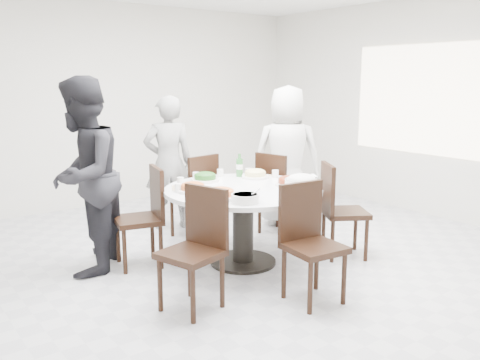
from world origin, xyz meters
TOP-DOWN VIEW (x-y plane):
  - floor at (0.00, 0.00)m, footprint 6.00×6.00m
  - wall_back at (0.00, 3.00)m, footprint 6.00×0.01m
  - wall_right at (3.00, 0.00)m, footprint 0.01×6.00m
  - window at (2.98, 0.00)m, footprint 0.04×2.20m
  - dining_table at (-0.04, -0.08)m, footprint 1.50×1.50m
  - chair_ne at (0.90, 0.45)m, footprint 0.50×0.50m
  - chair_n at (0.02, 0.94)m, footprint 0.48×0.48m
  - chair_nw at (-0.88, 0.47)m, footprint 0.51×0.51m
  - chair_sw at (-0.97, -0.65)m, footprint 0.52×0.52m
  - chair_s at (-0.11, -1.11)m, footprint 0.46×0.46m
  - chair_se at (0.90, -0.53)m, footprint 0.58×0.58m
  - diner_right at (1.22, 0.71)m, footprint 0.99×0.92m
  - diner_middle at (-0.02, 1.42)m, footprint 0.67×0.55m
  - diner_left at (-1.32, 0.63)m, footprint 1.08×1.11m
  - dish_greens at (-0.16, 0.40)m, footprint 0.28×0.28m
  - dish_pale at (0.35, 0.24)m, footprint 0.28×0.28m
  - dish_orange at (-0.52, 0.06)m, footprint 0.28×0.28m
  - dish_redbrown at (0.38, -0.27)m, footprint 0.29×0.29m
  - dish_tofu at (-0.45, -0.30)m, footprint 0.29×0.29m
  - rice_bowl at (0.25, -0.57)m, footprint 0.31×0.31m
  - soup_bowl at (-0.37, -0.55)m, footprint 0.24×0.24m
  - beverage_bottle at (0.27, 0.40)m, footprint 0.07×0.07m
  - tea_cups at (-0.01, 0.52)m, footprint 0.07×0.07m
  - chopsticks at (-0.08, 0.58)m, footprint 0.24×0.04m

SIDE VIEW (x-z plane):
  - floor at x=0.00m, z-range -0.01..0.01m
  - dining_table at x=-0.04m, z-range 0.00..0.75m
  - chair_ne at x=0.90m, z-range 0.00..0.95m
  - chair_n at x=0.02m, z-range 0.00..0.95m
  - chair_nw at x=-0.88m, z-range 0.00..0.95m
  - chair_sw at x=-0.97m, z-range 0.00..0.95m
  - chair_s at x=-0.11m, z-range 0.00..0.95m
  - chair_se at x=0.90m, z-range 0.00..0.95m
  - chopsticks at x=-0.08m, z-range 0.75..0.76m
  - dish_redbrown at x=0.38m, z-range 0.75..0.82m
  - dish_greens at x=-0.16m, z-range 0.75..0.82m
  - soup_bowl at x=-0.37m, z-range 0.75..0.82m
  - dish_orange at x=-0.52m, z-range 0.75..0.82m
  - dish_pale at x=0.35m, z-range 0.75..0.83m
  - dish_tofu at x=-0.45m, z-range 0.75..0.83m
  - tea_cups at x=-0.01m, z-range 0.75..0.83m
  - diner_middle at x=-0.02m, z-range 0.00..1.58m
  - rice_bowl at x=0.25m, z-range 0.75..0.88m
  - diner_right at x=1.22m, z-range 0.00..1.69m
  - beverage_bottle at x=0.27m, z-range 0.75..0.99m
  - diner_left at x=-1.32m, z-range 0.00..1.80m
  - wall_back at x=0.00m, z-range 0.00..2.80m
  - wall_right at x=3.00m, z-range 0.00..2.80m
  - window at x=2.98m, z-range 0.80..2.20m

